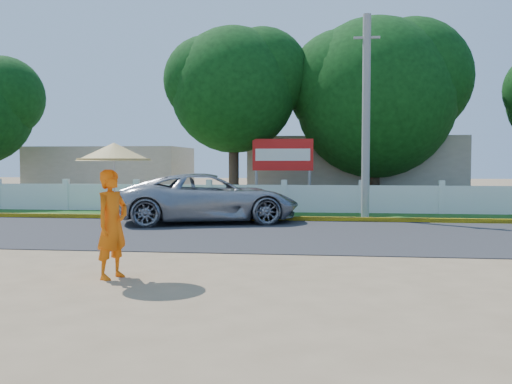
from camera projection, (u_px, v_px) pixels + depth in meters
ground at (244, 262)px, 11.32m from camera, size 120.00×120.00×0.00m
road at (267, 234)px, 15.78m from camera, size 60.00×7.00×0.02m
grass_verge at (281, 216)px, 20.98m from camera, size 60.00×3.50×0.03m
curb at (277, 219)px, 19.30m from camera, size 40.00×0.18×0.16m
fence at (284, 199)px, 22.39m from camera, size 40.00×0.10×1.10m
building_near at (353, 170)px, 28.72m from camera, size 10.00×6.00×3.20m
building_far at (113, 173)px, 31.28m from camera, size 8.00×5.00×2.80m
utility_pole at (366, 118)px, 19.72m from camera, size 0.28×0.28×7.07m
vehicle at (209, 198)px, 18.70m from camera, size 6.39×4.32×1.63m
monk_with_parasol at (113, 190)px, 9.71m from camera, size 1.28×1.28×2.32m
billboard at (283, 159)px, 23.42m from camera, size 2.50×0.13×2.95m
tree_row at (374, 95)px, 24.81m from camera, size 35.44×7.55×8.37m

